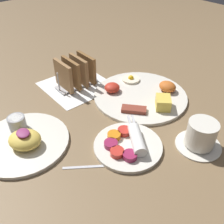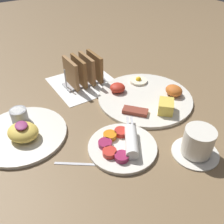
# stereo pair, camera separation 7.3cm
# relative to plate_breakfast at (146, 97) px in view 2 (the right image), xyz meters

# --- Properties ---
(ground_plane) EXTENTS (3.00, 3.00, 0.00)m
(ground_plane) POSITION_rel_plate_breakfast_xyz_m (-0.06, -0.21, -0.01)
(ground_plane) COLOR brown
(napkin_flat) EXTENTS (0.22, 0.22, 0.00)m
(napkin_flat) POSITION_rel_plate_breakfast_xyz_m (-0.20, -0.13, -0.01)
(napkin_flat) COLOR white
(napkin_flat) RESTS_ON ground_plane
(plate_breakfast) EXTENTS (0.31, 0.31, 0.05)m
(plate_breakfast) POSITION_rel_plate_breakfast_xyz_m (0.00, 0.00, 0.00)
(plate_breakfast) COLOR silver
(plate_breakfast) RESTS_ON ground_plane
(plate_condiments) EXTENTS (0.18, 0.18, 0.04)m
(plate_condiments) POSITION_rel_plate_breakfast_xyz_m (0.14, -0.20, 0.00)
(plate_condiments) COLOR silver
(plate_condiments) RESTS_ON ground_plane
(plate_foreground) EXTENTS (0.24, 0.24, 0.06)m
(plate_foreground) POSITION_rel_plate_breakfast_xyz_m (-0.05, -0.40, 0.01)
(plate_foreground) COLOR silver
(plate_foreground) RESTS_ON ground_plane
(toast_rack) EXTENTS (0.10, 0.15, 0.10)m
(toast_rack) POSITION_rel_plate_breakfast_xyz_m (-0.20, -0.13, 0.04)
(toast_rack) COLOR #B7B7BC
(toast_rack) RESTS_ON ground_plane
(coffee_cup) EXTENTS (0.12, 0.12, 0.08)m
(coffee_cup) POSITION_rel_plate_breakfast_xyz_m (0.26, -0.05, 0.03)
(coffee_cup) COLOR silver
(coffee_cup) RESTS_ON ground_plane
(teaspoon) EXTENTS (0.09, 0.11, 0.01)m
(teaspoon) POSITION_rel_plate_breakfast_xyz_m (0.15, -0.30, -0.01)
(teaspoon) COLOR silver
(teaspoon) RESTS_ON ground_plane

